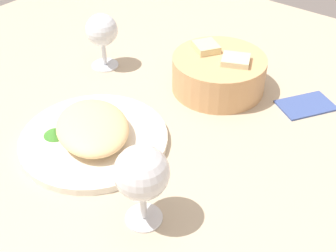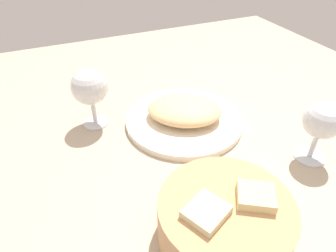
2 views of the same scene
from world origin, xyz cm
name	(u,v)px [view 1 (image 1 of 2)]	position (x,y,z in cm)	size (l,w,h in cm)	color
ground_plane	(142,130)	(0.00, 0.00, -1.00)	(140.00, 140.00, 2.00)	#B9A88B
plate	(94,139)	(-3.65, -9.01, 0.70)	(26.95, 26.95, 1.40)	silver
omelette	(92,127)	(-3.65, -9.01, 3.49)	(16.78, 12.78, 4.19)	#F1C788
lettuce_garnish	(55,132)	(-9.36, -13.12, 2.12)	(4.29, 4.29, 1.44)	#397F29
bread_basket	(219,72)	(4.08, 20.06, 3.95)	(19.56, 19.56, 8.97)	tan
wine_glass_near	(142,175)	(15.25, -16.87, 9.25)	(7.99, 7.99, 13.65)	silver
wine_glass_far	(102,32)	(-21.61, 11.77, 8.48)	(7.16, 7.16, 12.64)	silver
folded_napkin	(306,105)	(21.84, 25.76, 0.40)	(11.00, 7.00, 0.80)	#3B5091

